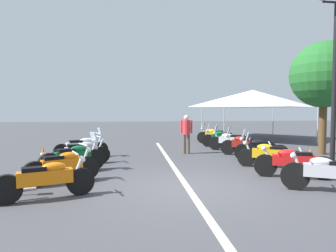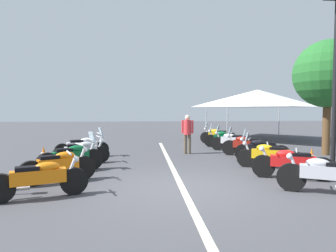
# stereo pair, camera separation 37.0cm
# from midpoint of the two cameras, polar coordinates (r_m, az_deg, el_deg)

# --- Properties ---
(ground_plane) EXTENTS (80.00, 80.00, 0.00)m
(ground_plane) POSITION_cam_midpoint_polar(r_m,az_deg,el_deg) (7.61, 4.15, -11.70)
(ground_plane) COLOR #424247
(lane_centre_stripe) EXTENTS (14.07, 0.16, 0.01)m
(lane_centre_stripe) POSITION_cam_midpoint_polar(r_m,az_deg,el_deg) (10.32, 1.74, -7.69)
(lane_centre_stripe) COLOR beige
(lane_centre_stripe) RESTS_ON ground_plane
(motorcycle_left_row_0) EXTENTS (0.99, 2.01, 0.99)m
(motorcycle_left_row_0) POSITION_cam_midpoint_polar(r_m,az_deg,el_deg) (7.14, -21.89, -9.21)
(motorcycle_left_row_0) COLOR black
(motorcycle_left_row_0) RESTS_ON ground_plane
(motorcycle_left_row_1) EXTENTS (1.13, 1.82, 1.01)m
(motorcycle_left_row_1) POSITION_cam_midpoint_polar(r_m,az_deg,el_deg) (8.46, -18.88, -7.14)
(motorcycle_left_row_1) COLOR black
(motorcycle_left_row_1) RESTS_ON ground_plane
(motorcycle_left_row_2) EXTENTS (1.24, 1.85, 1.23)m
(motorcycle_left_row_2) POSITION_cam_midpoint_polar(r_m,az_deg,el_deg) (9.75, -16.82, -5.64)
(motorcycle_left_row_2) COLOR black
(motorcycle_left_row_2) RESTS_ON ground_plane
(motorcycle_left_row_3) EXTENTS (0.95, 1.97, 0.98)m
(motorcycle_left_row_3) POSITION_cam_midpoint_polar(r_m,az_deg,el_deg) (11.09, -15.27, -4.72)
(motorcycle_left_row_3) COLOR black
(motorcycle_left_row_3) RESTS_ON ground_plane
(motorcycle_left_row_4) EXTENTS (1.01, 2.06, 1.20)m
(motorcycle_left_row_4) POSITION_cam_midpoint_polar(r_m,az_deg,el_deg) (12.51, -15.08, -3.75)
(motorcycle_left_row_4) COLOR black
(motorcycle_left_row_4) RESTS_ON ground_plane
(motorcycle_right_row_0) EXTENTS (1.14, 1.97, 1.02)m
(motorcycle_right_row_0) POSITION_cam_midpoint_polar(r_m,az_deg,el_deg) (7.91, 28.99, -8.05)
(motorcycle_right_row_0) COLOR black
(motorcycle_right_row_0) RESTS_ON ground_plane
(motorcycle_right_row_1) EXTENTS (1.02, 2.10, 1.00)m
(motorcycle_right_row_1) POSITION_cam_midpoint_polar(r_m,az_deg,el_deg) (9.17, 23.59, -6.44)
(motorcycle_right_row_1) COLOR black
(motorcycle_right_row_1) RESTS_ON ground_plane
(motorcycle_right_row_2) EXTENTS (1.10, 2.01, 1.19)m
(motorcycle_right_row_2) POSITION_cam_midpoint_polar(r_m,az_deg,el_deg) (10.51, 19.69, -5.17)
(motorcycle_right_row_2) COLOR black
(motorcycle_right_row_2) RESTS_ON ground_plane
(motorcycle_right_row_3) EXTENTS (0.93, 1.93, 1.21)m
(motorcycle_right_row_3) POSITION_cam_midpoint_polar(r_m,az_deg,el_deg) (11.72, 18.22, -4.24)
(motorcycle_right_row_3) COLOR black
(motorcycle_right_row_3) RESTS_ON ground_plane
(motorcycle_right_row_4) EXTENTS (1.05, 1.88, 1.21)m
(motorcycle_right_row_4) POSITION_cam_midpoint_polar(r_m,az_deg,el_deg) (12.97, 15.33, -3.48)
(motorcycle_right_row_4) COLOR black
(motorcycle_right_row_4) RESTS_ON ground_plane
(motorcycle_right_row_5) EXTENTS (1.05, 1.95, 1.21)m
(motorcycle_right_row_5) POSITION_cam_midpoint_polar(r_m,az_deg,el_deg) (14.36, 12.86, -2.79)
(motorcycle_right_row_5) COLOR black
(motorcycle_right_row_5) RESTS_ON ground_plane
(motorcycle_right_row_6) EXTENTS (0.95, 2.08, 1.21)m
(motorcycle_right_row_6) POSITION_cam_midpoint_polar(r_m,az_deg,el_deg) (15.61, 11.42, -2.29)
(motorcycle_right_row_6) COLOR black
(motorcycle_right_row_6) RESTS_ON ground_plane
(motorcycle_right_row_7) EXTENTS (1.05, 1.88, 1.22)m
(motorcycle_right_row_7) POSITION_cam_midpoint_polar(r_m,az_deg,el_deg) (17.10, 10.01, -1.79)
(motorcycle_right_row_7) COLOR black
(motorcycle_right_row_7) RESTS_ON ground_plane
(street_lamp_twin_globe) EXTENTS (0.32, 1.22, 5.43)m
(street_lamp_twin_globe) POSITION_cam_midpoint_polar(r_m,az_deg,el_deg) (10.26, 30.34, 12.32)
(street_lamp_twin_globe) COLOR black
(street_lamp_twin_globe) RESTS_ON ground_plane
(traffic_cone_0) EXTENTS (0.36, 0.36, 0.61)m
(traffic_cone_0) POSITION_cam_midpoint_polar(r_m,az_deg,el_deg) (11.62, 26.53, -5.35)
(traffic_cone_0) COLOR orange
(traffic_cone_0) RESTS_ON ground_plane
(traffic_cone_1) EXTENTS (0.36, 0.36, 0.61)m
(traffic_cone_1) POSITION_cam_midpoint_polar(r_m,az_deg,el_deg) (11.83, -21.81, -5.10)
(traffic_cone_1) COLOR orange
(traffic_cone_1) RESTS_ON ground_plane
(bystander_0) EXTENTS (0.32, 0.51, 1.71)m
(bystander_0) POSITION_cam_midpoint_polar(r_m,az_deg,el_deg) (13.09, 4.53, -0.96)
(bystander_0) COLOR brown
(bystander_0) RESTS_ON ground_plane
(roadside_tree_0) EXTENTS (2.85, 2.85, 4.87)m
(roadside_tree_0) POSITION_cam_midpoint_polar(r_m,az_deg,el_deg) (14.54, 28.87, 8.62)
(roadside_tree_0) COLOR brown
(roadside_tree_0) RESTS_ON ground_plane
(event_tent) EXTENTS (6.09, 6.09, 3.20)m
(event_tent) POSITION_cam_midpoint_polar(r_m,az_deg,el_deg) (20.07, 17.23, 5.08)
(event_tent) COLOR white
(event_tent) RESTS_ON ground_plane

